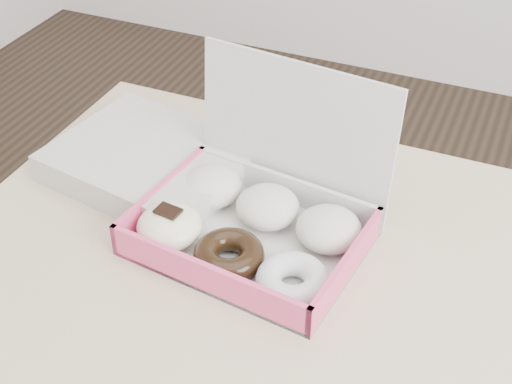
% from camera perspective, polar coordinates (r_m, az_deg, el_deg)
% --- Properties ---
extents(donut_box, '(0.29, 0.25, 0.19)m').
position_cam_1_polar(donut_box, '(0.87, -0.19, -2.05)').
color(donut_box, silver).
rests_on(donut_box, table).
extents(newspapers, '(0.28, 0.24, 0.04)m').
position_cam_1_polar(newspapers, '(0.99, -8.31, 2.42)').
color(newspapers, silver).
rests_on(newspapers, table).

